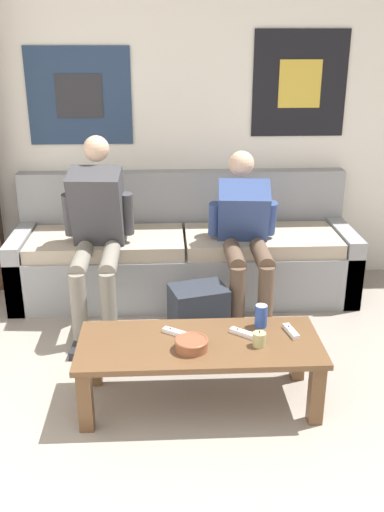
{
  "coord_description": "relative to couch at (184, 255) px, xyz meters",
  "views": [
    {
      "loc": [
        0.08,
        -1.31,
        1.82
      ],
      "look_at": [
        0.23,
        1.72,
        0.63
      ],
      "focal_mm": 40.0,
      "sensor_mm": 36.0,
      "label": 1
    }
  ],
  "objects": [
    {
      "name": "pillar_candle",
      "position": [
        0.32,
        -1.45,
        0.11
      ],
      "size": [
        0.07,
        0.07,
        0.08
      ],
      "color": "tan",
      "rests_on": "coffee_table"
    },
    {
      "name": "backpack",
      "position": [
        0.06,
        -0.78,
        -0.11
      ],
      "size": [
        0.39,
        0.35,
        0.38
      ],
      "color": "#282D38",
      "rests_on": "ground_plane"
    },
    {
      "name": "game_controller_far_center",
      "position": [
        0.26,
        -1.34,
        0.08
      ],
      "size": [
        0.13,
        0.12,
        0.03
      ],
      "color": "white",
      "rests_on": "coffee_table"
    },
    {
      "name": "drink_can_blue",
      "position": [
        0.36,
        -1.25,
        0.13
      ],
      "size": [
        0.07,
        0.07,
        0.12
      ],
      "color": "#28479E",
      "rests_on": "coffee_table"
    },
    {
      "name": "coffee_table",
      "position": [
        0.03,
        -1.4,
        0.01
      ],
      "size": [
        1.24,
        0.51,
        0.36
      ],
      "color": "brown",
      "rests_on": "ground_plane"
    },
    {
      "name": "ceramic_bowl",
      "position": [
        -0.02,
        -1.47,
        0.1
      ],
      "size": [
        0.17,
        0.17,
        0.06
      ],
      "color": "brown",
      "rests_on": "coffee_table"
    },
    {
      "name": "person_seated_teen",
      "position": [
        0.39,
        -0.35,
        0.3
      ],
      "size": [
        0.47,
        0.93,
        1.07
      ],
      "color": "brown",
      "rests_on": "ground_plane"
    },
    {
      "name": "person_seated_adult",
      "position": [
        -0.58,
        -0.38,
        0.35
      ],
      "size": [
        0.47,
        0.9,
        1.2
      ],
      "color": "gray",
      "rests_on": "ground_plane"
    },
    {
      "name": "game_controller_near_right",
      "position": [
        0.51,
        -1.33,
        0.08
      ],
      "size": [
        0.06,
        0.15,
        0.03
      ],
      "color": "white",
      "rests_on": "coffee_table"
    },
    {
      "name": "game_controller_near_left",
      "position": [
        -0.09,
        -1.31,
        0.08
      ],
      "size": [
        0.14,
        0.11,
        0.03
      ],
      "color": "white",
      "rests_on": "coffee_table"
    },
    {
      "name": "couch",
      "position": [
        0.0,
        0.0,
        0.0
      ],
      "size": [
        2.45,
        0.73,
        0.86
      ],
      "color": "gray",
      "rests_on": "ground_plane"
    },
    {
      "name": "wall_back",
      "position": [
        -0.21,
        0.36,
        0.99
      ],
      "size": [
        10.0,
        0.07,
        2.55
      ],
      "color": "white",
      "rests_on": "ground_plane"
    }
  ]
}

